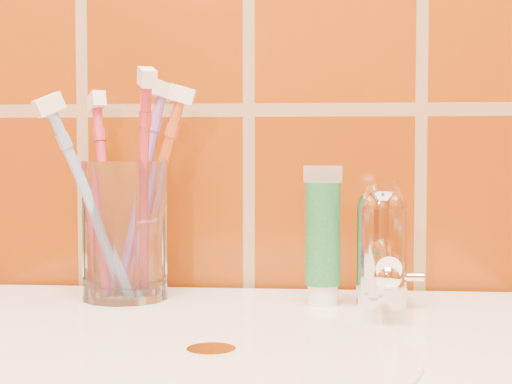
{
  "coord_description": "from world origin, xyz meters",
  "views": [
    {
      "loc": [
        0.08,
        0.36,
        1.0
      ],
      "look_at": [
        0.02,
        1.08,
        0.96
      ],
      "focal_mm": 55.0,
      "sensor_mm": 36.0,
      "label": 1
    }
  ],
  "objects": [
    {
      "name": "glass_tumbler",
      "position": [
        -0.12,
        1.12,
        0.92
      ],
      "size": [
        0.1,
        0.1,
        0.14
      ],
      "primitive_type": "cylinder",
      "rotation": [
        0.0,
        0.0,
        -0.17
      ],
      "color": "white",
      "rests_on": "pedestal_sink"
    },
    {
      "name": "toothpaste_tube",
      "position": [
        0.08,
        1.11,
        0.91
      ],
      "size": [
        0.04,
        0.03,
        0.13
      ],
      "rotation": [
        0.0,
        0.0,
        -0.25
      ],
      "color": "white",
      "rests_on": "pedestal_sink"
    },
    {
      "name": "faucet",
      "position": [
        0.14,
        1.09,
        0.91
      ],
      "size": [
        0.05,
        0.11,
        0.12
      ],
      "color": "white",
      "rests_on": "pedestal_sink"
    },
    {
      "name": "toothbrush_0",
      "position": [
        -0.14,
        1.14,
        0.95
      ],
      "size": [
        0.11,
        0.14,
        0.22
      ],
      "primitive_type": null,
      "rotation": [
        0.28,
        0.0,
        -2.58
      ],
      "color": "#BB2842",
      "rests_on": "glass_tumbler"
    },
    {
      "name": "toothbrush_1",
      "position": [
        -0.14,
        1.09,
        0.95
      ],
      "size": [
        0.17,
        0.16,
        0.22
      ],
      "primitive_type": null,
      "rotation": [
        0.41,
        0.0,
        -0.91
      ],
      "color": "#799AD8",
      "rests_on": "glass_tumbler"
    },
    {
      "name": "toothbrush_2",
      "position": [
        -0.09,
        1.1,
        0.96
      ],
      "size": [
        0.1,
        0.14,
        0.24
      ],
      "primitive_type": null,
      "rotation": [
        0.26,
        0.0,
        0.43
      ],
      "color": "#B22630",
      "rests_on": "glass_tumbler"
    },
    {
      "name": "toothbrush_3",
      "position": [
        -0.09,
        1.13,
        0.95
      ],
      "size": [
        0.09,
        0.08,
        0.22
      ],
      "primitive_type": null,
      "rotation": [
        0.28,
        0.0,
        1.63
      ],
      "color": "#C55322",
      "rests_on": "glass_tumbler"
    },
    {
      "name": "toothbrush_4",
      "position": [
        -0.11,
        1.15,
        0.96
      ],
      "size": [
        0.13,
        0.12,
        0.23
      ],
      "primitive_type": null,
      "rotation": [
        0.25,
        0.0,
        2.35
      ],
      "color": "#864EA7",
      "rests_on": "glass_tumbler"
    }
  ]
}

